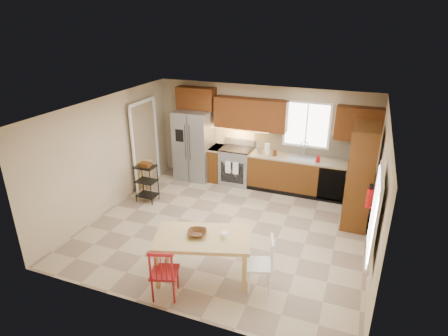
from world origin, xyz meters
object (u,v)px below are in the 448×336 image
bar_stool (146,176)px  table_jar (224,236)px  dining_table (203,256)px  chair_red (164,271)px  utility_cart (147,183)px  pantry (360,176)px  range_stove (236,166)px  table_bowl (197,235)px  soap_bottle (318,158)px  chair_white (259,264)px  refrigerator (194,145)px  fire_extinguisher (370,198)px

bar_stool → table_jar: bearing=-21.2°
dining_table → chair_red: size_ratio=1.70×
utility_cart → pantry: bearing=9.6°
bar_stool → utility_cart: bearing=-37.5°
range_stove → table_bowl: bearing=-80.4°
soap_bottle → bar_stool: size_ratio=0.26×
chair_white → bar_stool: 4.39m
soap_bottle → refrigerator: bearing=179.5°
dining_table → table_bowl: table_bowl is taller
soap_bottle → table_jar: soap_bottle is taller
chair_red → chair_white: 1.48m
range_stove → chair_white: 4.04m
chair_white → utility_cart: (-3.27, 1.96, 0.00)m
table_bowl → fire_extinguisher: bearing=33.5°
fire_extinguisher → table_jar: size_ratio=2.79×
refrigerator → pantry: (4.13, -0.93, 0.14)m
chair_white → chair_red: bearing=100.9°
table_jar → chair_red: bearing=-132.6°
fire_extinguisher → chair_red: (-2.80, -2.34, -0.65)m
fire_extinguisher → chair_white: fire_extinguisher is taller
pantry → fire_extinguisher: bearing=-79.2°
range_stove → soap_bottle: soap_bottle is taller
range_stove → chair_red: bearing=-85.1°
dining_table → utility_cart: utility_cart is taller
refrigerator → soap_bottle: 3.18m
utility_cart → table_jar: bearing=-35.2°
table_bowl → bar_stool: 3.63m
chair_red → table_jar: size_ratio=7.00×
soap_bottle → pantry: bearing=-43.5°
chair_white → table_bowl: (-1.05, -0.05, 0.31)m
refrigerator → range_stove: (1.15, 0.06, -0.45)m
fire_extinguisher → table_bowl: bearing=-146.5°
soap_bottle → chair_red: (-1.65, -4.29, -0.54)m
fire_extinguisher → utility_cart: bearing=176.2°
table_bowl → utility_cart: size_ratio=0.34×
table_jar → table_bowl: bearing=-167.5°
dining_table → bar_stool: bearing=119.4°
fire_extinguisher → chair_red: fire_extinguisher is taller
dining_table → refrigerator: bearing=99.8°
refrigerator → dining_table: refrigerator is taller
refrigerator → utility_cart: size_ratio=2.00×
dining_table → chair_white: 0.95m
utility_cart → chair_red: bearing=-52.9°
dining_table → bar_stool: size_ratio=2.07×
pantry → chair_red: size_ratio=2.33×
chair_white → table_jar: size_ratio=7.00×
table_bowl → chair_white: bearing=2.7°
pantry → chair_red: pantry is taller
refrigerator → table_bowl: (1.78, -3.66, -0.15)m
refrigerator → bar_stool: (-0.80, -1.15, -0.54)m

